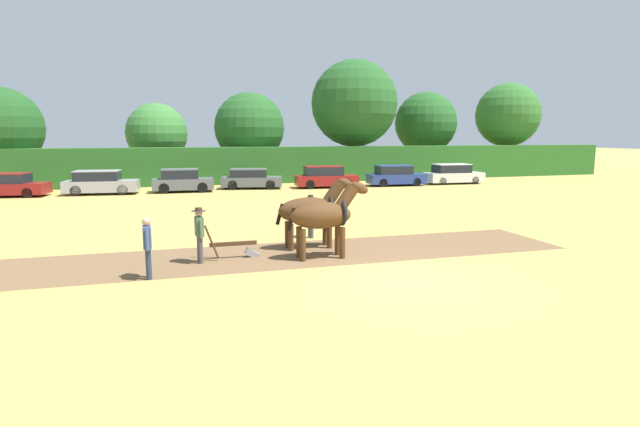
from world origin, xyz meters
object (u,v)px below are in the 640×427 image
(parked_car_center_right, at_px, (326,177))
(plow, at_px, (238,248))
(tree_right, at_px, (426,123))
(parked_car_center, at_px, (251,179))
(draft_horse_lead_left, at_px, (324,215))
(parked_car_far_left, at_px, (8,185))
(parked_car_left, at_px, (101,183))
(farmer_onlooker_left, at_px, (147,243))
(parked_car_far_right, at_px, (453,174))
(tree_center, at_px, (249,128))
(parked_car_center_left, at_px, (182,181))
(tree_center_right, at_px, (354,104))
(draft_horse_lead_right, at_px, (312,210))
(tree_left, at_px, (1,128))
(parked_car_right, at_px, (395,176))
(farmer_beside_team, at_px, (311,213))
(tree_center_left, at_px, (157,134))
(farmer_at_plow, at_px, (199,231))
(tree_far_right, at_px, (508,115))

(parked_car_center_right, bearing_deg, plow, -110.78)
(tree_right, height_order, parked_car_center, tree_right)
(draft_horse_lead_left, distance_m, parked_car_far_left, 24.70)
(draft_horse_lead_left, height_order, parked_car_left, draft_horse_lead_left)
(farmer_onlooker_left, xyz_separation_m, parked_car_far_right, (21.85, 20.50, -0.21))
(tree_center, relative_size, parked_car_center_left, 1.84)
(tree_center_right, bearing_deg, draft_horse_lead_left, -112.65)
(draft_horse_lead_right, xyz_separation_m, plow, (-2.58, -0.69, -0.97))
(tree_left, xyz_separation_m, parked_car_left, (7.15, -6.92, -3.55))
(draft_horse_lead_right, distance_m, parked_car_far_left, 23.52)
(parked_car_left, relative_size, parked_car_far_right, 1.01)
(parked_car_left, bearing_deg, parked_car_right, 4.60)
(tree_center, distance_m, farmer_beside_team, 25.77)
(tree_right, bearing_deg, draft_horse_lead_right, -124.99)
(plow, distance_m, parked_car_far_right, 27.04)
(tree_center_left, xyz_separation_m, tree_center, (7.52, -0.71, 0.50))
(parked_car_left, distance_m, parked_car_center_right, 14.99)
(tree_center, bearing_deg, tree_left, -175.40)
(tree_center_left, distance_m, farmer_beside_team, 26.93)
(farmer_at_plow, xyz_separation_m, farmer_onlooker_left, (-1.40, -1.31, -0.01))
(tree_center_right, relative_size, parked_car_left, 2.25)
(parked_car_center_left, xyz_separation_m, parked_car_far_right, (20.32, -0.33, -0.00))
(tree_left, height_order, tree_center, tree_center)
(tree_center_right, distance_m, farmer_onlooker_left, 33.38)
(draft_horse_lead_left, distance_m, parked_car_center_right, 20.87)
(tree_center_left, xyz_separation_m, tree_right, (24.74, 0.17, 1.03))
(farmer_at_plow, height_order, parked_car_left, farmer_at_plow)
(farmer_onlooker_left, distance_m, parked_car_center_right, 23.65)
(tree_left, bearing_deg, parked_car_far_left, -74.23)
(parked_car_center_left, bearing_deg, parked_car_right, 1.61)
(tree_right, bearing_deg, parked_car_far_left, -165.00)
(tree_center_left, bearing_deg, parked_car_center, -53.27)
(plow, bearing_deg, parked_car_center_left, 93.87)
(draft_horse_lead_left, bearing_deg, farmer_at_plow, 173.23)
(plow, relative_size, parked_car_center_right, 0.37)
(tree_center, relative_size, tree_right, 0.93)
(farmer_beside_team, xyz_separation_m, parked_car_center_left, (-4.00, 16.98, -0.17))
(tree_left, xyz_separation_m, tree_center, (18.10, 1.46, 0.09))
(parked_car_center_right, bearing_deg, parked_car_right, 2.89)
(tree_right, height_order, farmer_at_plow, tree_right)
(tree_center_left, xyz_separation_m, parked_car_right, (17.02, -9.49, -3.15))
(tree_far_right, distance_m, draft_horse_lead_left, 39.47)
(tree_right, xyz_separation_m, farmer_onlooker_left, (-24.68, -30.20, -3.96))
(tree_left, relative_size, plow, 4.30)
(parked_car_far_left, relative_size, parked_car_center, 1.03)
(tree_far_right, distance_m, parked_car_right, 18.45)
(parked_car_right, bearing_deg, draft_horse_lead_left, -116.46)
(farmer_at_plow, bearing_deg, tree_right, 45.38)
(tree_right, relative_size, farmer_at_plow, 4.77)
(tree_right, distance_m, parked_car_center_right, 16.79)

